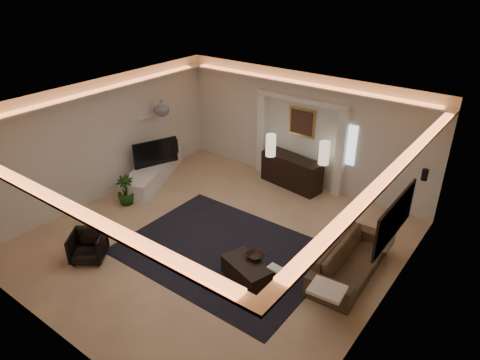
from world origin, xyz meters
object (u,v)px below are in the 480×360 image
Objects in this scene: coffee_table at (247,271)px; armchair at (88,246)px; console at (291,172)px; sofa at (351,259)px.

armchair is (-2.89, -1.35, 0.09)m from coffee_table.
armchair reaches higher than coffee_table.
coffee_table is (1.30, -3.74, -0.20)m from console.
coffee_table is (-1.43, -1.32, -0.11)m from sofa.
coffee_table is 1.48× the size of armchair.
console is 2.55× the size of armchair.
console is 1.72× the size of coffee_table.
coffee_table is at bearing 130.45° from sofa.
console reaches higher than sofa.
console is at bearing 35.54° from armchair.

